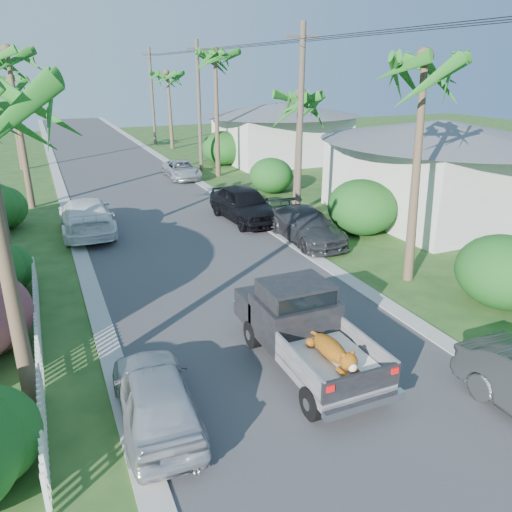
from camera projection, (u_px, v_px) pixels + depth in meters
name	position (u px, v px, depth m)	size (l,w,h in m)	color
ground	(351.00, 425.00, 10.66)	(120.00, 120.00, 0.00)	#25491B
road	(133.00, 186.00, 32.10)	(8.00, 100.00, 0.02)	#38383A
curb_left	(62.00, 192.00, 30.49)	(0.60, 100.00, 0.06)	#A5A39E
curb_right	(197.00, 181.00, 33.70)	(0.60, 100.00, 0.06)	#A5A39E
pickup_truck	(300.00, 324.00, 12.75)	(1.98, 5.12, 2.06)	black
parked_car_rm	(306.00, 226.00, 21.75)	(1.97, 4.84, 1.41)	#2F3034
parked_car_rf	(244.00, 204.00, 24.60)	(2.03, 5.04, 1.72)	black
parked_car_rd	(182.00, 170.00, 34.24)	(2.00, 4.34, 1.21)	silver
parked_car_ln	(156.00, 397.00, 10.50)	(1.58, 3.92, 1.34)	#BABCC2
parked_car_lf	(86.00, 216.00, 22.78)	(2.27, 5.59, 1.62)	white
palm_l_c	(7.00, 52.00, 24.50)	(4.40, 4.40, 9.20)	brown
palm_l_d	(8.00, 79.00, 35.12)	(4.40, 4.40, 7.70)	brown
palm_r_a	(429.00, 59.00, 15.54)	(4.40, 4.40, 8.70)	brown
palm_r_b	(300.00, 95.00, 23.89)	(4.40, 4.40, 7.20)	brown
palm_r_c	(215.00, 52.00, 32.42)	(4.40, 4.40, 9.40)	brown
palm_r_d	(168.00, 73.00, 45.02)	(4.40, 4.40, 8.00)	brown
shrub_r_a	(504.00, 272.00, 15.67)	(2.80, 3.08, 2.30)	#14481B
shrub_r_b	(362.00, 207.00, 22.57)	(3.00, 3.30, 2.50)	#14481B
shrub_r_c	(271.00, 175.00, 30.25)	(2.60, 2.86, 2.10)	#14481B
shrub_r_d	(223.00, 148.00, 38.93)	(3.20, 3.52, 2.60)	#14481B
picket_fence	(38.00, 341.00, 12.96)	(0.10, 11.00, 1.00)	white
house_right_near	(438.00, 173.00, 25.03)	(8.00, 9.00, 4.80)	silver
house_right_far	(280.00, 134.00, 40.50)	(9.00, 8.00, 4.60)	silver
utility_pole_b	(300.00, 129.00, 22.28)	(1.60, 0.26, 9.00)	brown
utility_pole_c	(199.00, 107.00, 35.15)	(1.60, 0.26, 9.00)	brown
utility_pole_d	(152.00, 96.00, 48.01)	(1.60, 0.26, 9.00)	brown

